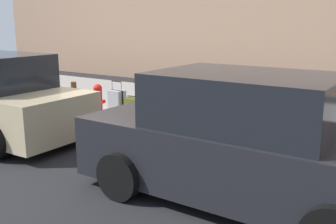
{
  "coord_description": "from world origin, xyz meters",
  "views": [
    {
      "loc": [
        -6.02,
        6.07,
        2.29
      ],
      "look_at": [
        -2.0,
        0.03,
        0.63
      ],
      "focal_mm": 42.08,
      "sensor_mm": 36.0,
      "label": 1
    }
  ],
  "objects_px": {
    "suitcase_black_2": "(204,112)",
    "parked_car_charcoal_0": "(243,143)",
    "fire_hydrant": "(98,98)",
    "suitcase_teal_1": "(223,119)",
    "suitcase_olive_5": "(136,110)",
    "suitcase_red_4": "(160,112)",
    "suitcase_navy_0": "(248,125)",
    "bollard_post": "(74,97)",
    "suitcase_silver_6": "(117,104)",
    "suitcase_maroon_3": "(180,112)"
  },
  "relations": [
    {
      "from": "suitcase_red_4",
      "to": "bollard_post",
      "type": "distance_m",
      "value": 2.43
    },
    {
      "from": "suitcase_black_2",
      "to": "parked_car_charcoal_0",
      "type": "xyz_separation_m",
      "value": [
        -1.81,
        2.27,
        0.26
      ]
    },
    {
      "from": "suitcase_maroon_3",
      "to": "suitcase_olive_5",
      "type": "bearing_deg",
      "value": 1.73
    },
    {
      "from": "suitcase_teal_1",
      "to": "suitcase_navy_0",
      "type": "bearing_deg",
      "value": -173.01
    },
    {
      "from": "fire_hydrant",
      "to": "parked_car_charcoal_0",
      "type": "distance_m",
      "value": 5.15
    },
    {
      "from": "suitcase_navy_0",
      "to": "fire_hydrant",
      "type": "xyz_separation_m",
      "value": [
        3.82,
        -0.01,
        0.1
      ]
    },
    {
      "from": "suitcase_navy_0",
      "to": "bollard_post",
      "type": "relative_size",
      "value": 1.07
    },
    {
      "from": "suitcase_silver_6",
      "to": "fire_hydrant",
      "type": "relative_size",
      "value": 1.2
    },
    {
      "from": "fire_hydrant",
      "to": "bollard_post",
      "type": "xyz_separation_m",
      "value": [
        0.65,
        0.15,
        -0.01
      ]
    },
    {
      "from": "suitcase_navy_0",
      "to": "suitcase_silver_6",
      "type": "relative_size",
      "value": 0.91
    },
    {
      "from": "suitcase_red_4",
      "to": "parked_car_charcoal_0",
      "type": "relative_size",
      "value": 0.13
    },
    {
      "from": "suitcase_red_4",
      "to": "suitcase_silver_6",
      "type": "xyz_separation_m",
      "value": [
        1.12,
        0.1,
        0.07
      ]
    },
    {
      "from": "parked_car_charcoal_0",
      "to": "suitcase_olive_5",
      "type": "bearing_deg",
      "value": -31.91
    },
    {
      "from": "suitcase_teal_1",
      "to": "suitcase_olive_5",
      "type": "height_order",
      "value": "suitcase_teal_1"
    },
    {
      "from": "suitcase_navy_0",
      "to": "suitcase_black_2",
      "type": "distance_m",
      "value": 1.0
    },
    {
      "from": "suitcase_navy_0",
      "to": "suitcase_olive_5",
      "type": "relative_size",
      "value": 1.39
    },
    {
      "from": "bollard_post",
      "to": "suitcase_olive_5",
      "type": "bearing_deg",
      "value": -177.39
    },
    {
      "from": "suitcase_red_4",
      "to": "suitcase_black_2",
      "type": "bearing_deg",
      "value": -178.38
    },
    {
      "from": "suitcase_maroon_3",
      "to": "parked_car_charcoal_0",
      "type": "bearing_deg",
      "value": 136.75
    },
    {
      "from": "suitcase_black_2",
      "to": "suitcase_silver_6",
      "type": "relative_size",
      "value": 1.24
    },
    {
      "from": "fire_hydrant",
      "to": "bollard_post",
      "type": "distance_m",
      "value": 0.67
    },
    {
      "from": "suitcase_silver_6",
      "to": "suitcase_red_4",
      "type": "bearing_deg",
      "value": -175.1
    },
    {
      "from": "suitcase_teal_1",
      "to": "fire_hydrant",
      "type": "bearing_deg",
      "value": -1.2
    },
    {
      "from": "suitcase_maroon_3",
      "to": "suitcase_olive_5",
      "type": "distance_m",
      "value": 1.13
    },
    {
      "from": "suitcase_teal_1",
      "to": "suitcase_olive_5",
      "type": "xyz_separation_m",
      "value": [
        2.14,
        -0.0,
        -0.08
      ]
    },
    {
      "from": "suitcase_maroon_3",
      "to": "suitcase_silver_6",
      "type": "distance_m",
      "value": 1.67
    },
    {
      "from": "suitcase_black_2",
      "to": "suitcase_teal_1",
      "type": "bearing_deg",
      "value": 165.35
    },
    {
      "from": "suitcase_olive_5",
      "to": "parked_car_charcoal_0",
      "type": "relative_size",
      "value": 0.13
    },
    {
      "from": "suitcase_teal_1",
      "to": "suitcase_olive_5",
      "type": "relative_size",
      "value": 1.73
    },
    {
      "from": "suitcase_black_2",
      "to": "suitcase_silver_6",
      "type": "distance_m",
      "value": 2.18
    },
    {
      "from": "suitcase_silver_6",
      "to": "bollard_post",
      "type": "relative_size",
      "value": 1.17
    },
    {
      "from": "suitcase_maroon_3",
      "to": "parked_car_charcoal_0",
      "type": "distance_m",
      "value": 3.2
    },
    {
      "from": "suitcase_maroon_3",
      "to": "suitcase_silver_6",
      "type": "xyz_separation_m",
      "value": [
        1.67,
        0.03,
        -0.02
      ]
    },
    {
      "from": "suitcase_navy_0",
      "to": "bollard_post",
      "type": "distance_m",
      "value": 4.48
    },
    {
      "from": "suitcase_olive_5",
      "to": "bollard_post",
      "type": "xyz_separation_m",
      "value": [
        1.84,
        0.08,
        0.11
      ]
    },
    {
      "from": "suitcase_red_4",
      "to": "bollard_post",
      "type": "xyz_separation_m",
      "value": [
        2.42,
        0.18,
        0.11
      ]
    },
    {
      "from": "suitcase_navy_0",
      "to": "fire_hydrant",
      "type": "relative_size",
      "value": 1.1
    },
    {
      "from": "suitcase_teal_1",
      "to": "suitcase_red_4",
      "type": "relative_size",
      "value": 1.74
    },
    {
      "from": "suitcase_olive_5",
      "to": "suitcase_red_4",
      "type": "bearing_deg",
      "value": -170.65
    },
    {
      "from": "suitcase_red_4",
      "to": "suitcase_teal_1",
      "type": "bearing_deg",
      "value": 176.34
    },
    {
      "from": "suitcase_maroon_3",
      "to": "suitcase_silver_6",
      "type": "height_order",
      "value": "suitcase_maroon_3"
    },
    {
      "from": "suitcase_black_2",
      "to": "fire_hydrant",
      "type": "height_order",
      "value": "suitcase_black_2"
    },
    {
      "from": "suitcase_olive_5",
      "to": "suitcase_navy_0",
      "type": "bearing_deg",
      "value": -178.75
    },
    {
      "from": "suitcase_navy_0",
      "to": "suitcase_teal_1",
      "type": "distance_m",
      "value": 0.5
    },
    {
      "from": "suitcase_silver_6",
      "to": "suitcase_olive_5",
      "type": "bearing_deg",
      "value": 179.99
    },
    {
      "from": "suitcase_silver_6",
      "to": "fire_hydrant",
      "type": "xyz_separation_m",
      "value": [
        0.65,
        -0.07,
        0.05
      ]
    },
    {
      "from": "suitcase_maroon_3",
      "to": "suitcase_navy_0",
      "type": "bearing_deg",
      "value": -179.12
    },
    {
      "from": "suitcase_olive_5",
      "to": "parked_car_charcoal_0",
      "type": "height_order",
      "value": "parked_car_charcoal_0"
    },
    {
      "from": "suitcase_teal_1",
      "to": "suitcase_red_4",
      "type": "xyz_separation_m",
      "value": [
        1.55,
        -0.1,
        -0.08
      ]
    },
    {
      "from": "fire_hydrant",
      "to": "parked_car_charcoal_0",
      "type": "xyz_separation_m",
      "value": [
        -4.64,
        2.21,
        0.27
      ]
    }
  ]
}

